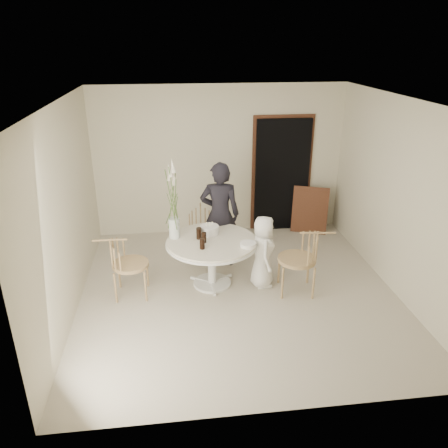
{
  "coord_description": "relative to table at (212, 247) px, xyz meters",
  "views": [
    {
      "loc": [
        -0.87,
        -5.4,
        3.42
      ],
      "look_at": [
        -0.17,
        0.3,
        0.95
      ],
      "focal_mm": 35.0,
      "sensor_mm": 36.0,
      "label": 1
    }
  ],
  "objects": [
    {
      "name": "doorway",
      "position": [
        1.5,
        1.94,
        0.43
      ],
      "size": [
        1.0,
        0.1,
        2.1
      ],
      "primitive_type": "cube",
      "color": "black",
      "rests_on": "ground"
    },
    {
      "name": "room_shell",
      "position": [
        0.35,
        -0.25,
        1.0
      ],
      "size": [
        4.5,
        4.5,
        4.5
      ],
      "color": "silver",
      "rests_on": "ground"
    },
    {
      "name": "chair_right",
      "position": [
        1.31,
        -0.34,
        -0.0
      ],
      "size": [
        0.61,
        0.57,
        0.95
      ],
      "rotation": [
        0.0,
        0.0,
        -1.7
      ],
      "color": "tan",
      "rests_on": "ground"
    },
    {
      "name": "cola_tumbler_d",
      "position": [
        -0.17,
        0.12,
        0.19
      ],
      "size": [
        0.09,
        0.09,
        0.15
      ],
      "primitive_type": "cylinder",
      "rotation": [
        0.0,
        0.0,
        -0.34
      ],
      "color": "black",
      "rests_on": "table"
    },
    {
      "name": "door_trim",
      "position": [
        1.5,
        1.98,
        0.49
      ],
      "size": [
        1.12,
        0.03,
        2.22
      ],
      "primitive_type": "cube",
      "color": "brown",
      "rests_on": "ground"
    },
    {
      "name": "picture_frame",
      "position": [
        2.01,
        1.7,
        -0.18
      ],
      "size": [
        0.68,
        0.43,
        0.87
      ],
      "primitive_type": "cube",
      "rotation": [
        -0.17,
        0.0,
        -0.38
      ],
      "color": "brown",
      "rests_on": "ground"
    },
    {
      "name": "cola_tumbler_b",
      "position": [
        -0.16,
        -0.26,
        0.19
      ],
      "size": [
        0.09,
        0.09,
        0.15
      ],
      "primitive_type": "cylinder",
      "rotation": [
        0.0,
        0.0,
        -0.27
      ],
      "color": "black",
      "rests_on": "table"
    },
    {
      "name": "flower_vase",
      "position": [
        -0.53,
        0.16,
        0.57
      ],
      "size": [
        0.16,
        0.16,
        1.18
      ],
      "rotation": [
        0.0,
        0.0,
        0.28
      ],
      "color": "silver",
      "rests_on": "table"
    },
    {
      "name": "table",
      "position": [
        0.0,
        0.0,
        0.0
      ],
      "size": [
        1.33,
        1.33,
        0.73
      ],
      "color": "silver",
      "rests_on": "ground"
    },
    {
      "name": "plate_stack",
      "position": [
        0.48,
        -0.26,
        0.14
      ],
      "size": [
        0.28,
        0.28,
        0.06
      ],
      "primitive_type": "cylinder",
      "rotation": [
        0.0,
        0.0,
        0.27
      ],
      "color": "white",
      "rests_on": "table"
    },
    {
      "name": "ground",
      "position": [
        0.35,
        -0.25,
        -0.62
      ],
      "size": [
        4.5,
        4.5,
        0.0
      ],
      "primitive_type": "plane",
      "color": "beige",
      "rests_on": "ground"
    },
    {
      "name": "chair_far",
      "position": [
        -0.07,
        1.18,
        -0.12
      ],
      "size": [
        0.45,
        0.48,
        0.77
      ],
      "rotation": [
        0.0,
        0.0,
        -0.05
      ],
      "color": "tan",
      "rests_on": "ground"
    },
    {
      "name": "birthday_cake",
      "position": [
        -0.01,
        0.22,
        0.18
      ],
      "size": [
        0.27,
        0.27,
        0.18
      ],
      "rotation": [
        0.0,
        0.0,
        -0.03
      ],
      "color": "silver",
      "rests_on": "table"
    },
    {
      "name": "chair_left",
      "position": [
        -1.29,
        -0.13,
        -0.04
      ],
      "size": [
        0.55,
        0.51,
        0.89
      ],
      "rotation": [
        0.0,
        0.0,
        1.55
      ],
      "color": "tan",
      "rests_on": "ground"
    },
    {
      "name": "boy",
      "position": [
        0.74,
        -0.1,
        -0.07
      ],
      "size": [
        0.37,
        0.55,
        1.09
      ],
      "primitive_type": "imported",
      "rotation": [
        0.0,
        0.0,
        1.53
      ],
      "color": "white",
      "rests_on": "ground"
    },
    {
      "name": "girl",
      "position": [
        0.19,
        0.66,
        0.23
      ],
      "size": [
        0.67,
        0.49,
        1.7
      ],
      "primitive_type": "imported",
      "rotation": [
        0.0,
        0.0,
        3.0
      ],
      "color": "black",
      "rests_on": "ground"
    },
    {
      "name": "cola_tumbler_c",
      "position": [
        -0.18,
        0.07,
        0.2
      ],
      "size": [
        0.09,
        0.09,
        0.16
      ],
      "primitive_type": "cylinder",
      "rotation": [
        0.0,
        0.0,
        -0.15
      ],
      "color": "black",
      "rests_on": "table"
    },
    {
      "name": "cola_tumbler_a",
      "position": [
        -0.12,
        -0.06,
        0.19
      ],
      "size": [
        0.07,
        0.07,
        0.15
      ],
      "primitive_type": "cylinder",
      "rotation": [
        0.0,
        0.0,
        0.05
      ],
      "color": "black",
      "rests_on": "table"
    }
  ]
}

